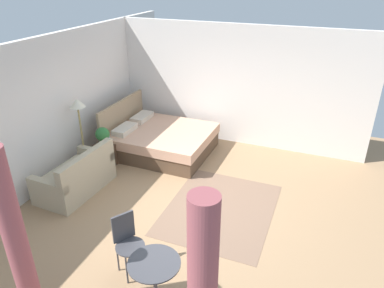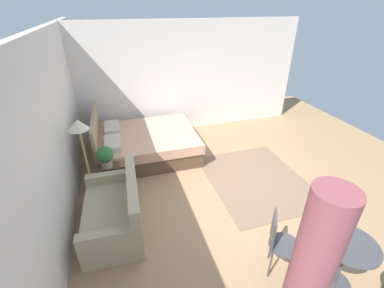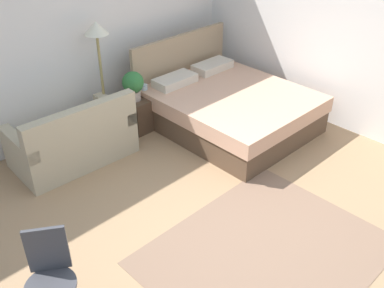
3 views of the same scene
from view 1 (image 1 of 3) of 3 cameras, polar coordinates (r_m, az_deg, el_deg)
name	(u,v)px [view 1 (image 1 of 3)]	position (r m, az deg, el deg)	size (l,w,h in m)	color
ground_plane	(191,208)	(6.54, -0.20, -10.18)	(8.98, 8.89, 0.02)	#9E7A56
wall_back	(47,113)	(7.36, -22.11, 4.59)	(8.98, 0.12, 2.80)	silver
wall_right	(239,86)	(8.48, 7.44, 9.08)	(0.12, 5.89, 2.80)	silver
area_rug	(220,209)	(6.53, 4.49, -10.23)	(2.26, 1.82, 0.01)	#7F604C
bed	(160,140)	(8.31, -5.03, 0.69)	(1.84, 2.18, 1.12)	brown
couch	(77,178)	(7.18, -17.82, -5.14)	(1.50, 0.89, 0.87)	tan
nightstand	(108,153)	(8.02, -13.28, -1.44)	(0.44, 0.43, 0.48)	#473323
potted_plant	(103,136)	(7.74, -14.02, 1.32)	(0.30, 0.30, 0.41)	tan
vase	(108,138)	(8.00, -13.28, 0.95)	(0.10, 0.10, 0.14)	silver
floor_lamp	(79,113)	(7.47, -17.59, 4.74)	(0.31, 0.31, 1.58)	#99844C
balcony_table	(155,276)	(4.69, -5.94, -20.13)	(0.65, 0.65, 0.72)	#3F3F44
cafe_chair_near_window	(127,239)	(5.15, -10.30, -14.57)	(0.56, 0.56, 0.91)	#3F3F44
curtain_right	(16,241)	(4.55, -26.22, -13.64)	(0.25, 0.25, 2.33)	#994C51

